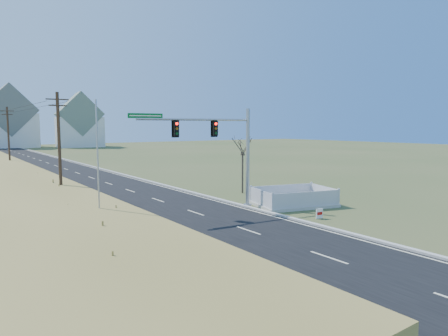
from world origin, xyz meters
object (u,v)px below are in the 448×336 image
fence_enclosure (293,202)px  open_sign (319,213)px  flagpole (98,178)px  bare_tree (243,145)px  traffic_signal_mast (226,148)px

fence_enclosure → open_sign: fence_enclosure is taller
flagpole → bare_tree: 16.19m
flagpole → open_sign: bearing=-24.1°
fence_enclosure → flagpole: size_ratio=0.88×
traffic_signal_mast → fence_enclosure: size_ratio=1.38×
traffic_signal_mast → bare_tree: 7.54m
fence_enclosure → open_sign: (-1.91, -4.33, 0.09)m
bare_tree → traffic_signal_mast: bearing=-137.4°
traffic_signal_mast → fence_enclosure: (5.24, -1.82, -4.32)m
traffic_signal_mast → bare_tree: traffic_signal_mast is taller
traffic_signal_mast → open_sign: (3.33, -6.14, -4.23)m
open_sign → bare_tree: 12.18m
fence_enclosure → flagpole: flagpole is taller
open_sign → flagpole: 14.45m
traffic_signal_mast → fence_enclosure: 7.03m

